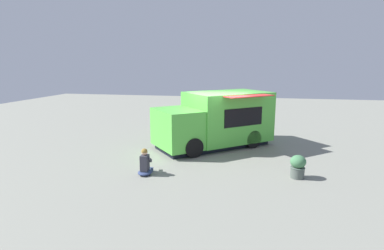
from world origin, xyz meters
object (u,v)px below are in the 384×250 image
planter_flowering_far (168,122)px  person_customer (145,165)px  planter_flowering_near (298,166)px  food_truck (216,121)px

planter_flowering_far → person_customer: bearing=-79.9°
person_customer → planter_flowering_near: (4.61, 0.63, 0.07)m
planter_flowering_near → person_customer: bearing=-172.2°
planter_flowering_near → planter_flowering_far: size_ratio=0.94×
person_customer → planter_flowering_near: person_customer is taller
food_truck → person_customer: bearing=-114.4°
food_truck → planter_flowering_far: food_truck is taller
food_truck → planter_flowering_near: size_ratio=7.05×
food_truck → planter_flowering_far: bearing=136.7°
food_truck → person_customer: (-1.73, -3.82, -0.75)m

